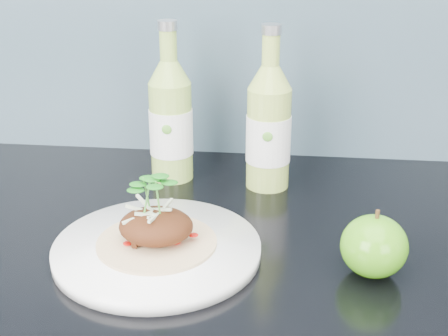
{
  "coord_description": "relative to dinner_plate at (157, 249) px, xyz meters",
  "views": [
    {
      "loc": [
        0.06,
        0.92,
        1.31
      ],
      "look_at": [
        -0.02,
        1.67,
        1.0
      ],
      "focal_mm": 50.0,
      "sensor_mm": 36.0,
      "label": 1
    }
  ],
  "objects": [
    {
      "name": "dinner_plate",
      "position": [
        0.0,
        0.0,
        0.0
      ],
      "size": [
        0.27,
        0.27,
        0.02
      ],
      "color": "white",
      "rests_on": "kitchen_counter"
    },
    {
      "name": "pork_taco",
      "position": [
        0.0,
        0.0,
        0.04
      ],
      "size": [
        0.15,
        0.15,
        0.1
      ],
      "color": "tan",
      "rests_on": "dinner_plate"
    },
    {
      "name": "green_apple",
      "position": [
        0.27,
        -0.02,
        0.03
      ],
      "size": [
        0.09,
        0.09,
        0.09
      ],
      "rotation": [
        0.0,
        0.0,
        -0.17
      ],
      "color": "#3F8C0F",
      "rests_on": "kitchen_counter"
    },
    {
      "name": "cider_bottle_left",
      "position": [
        -0.03,
        0.25,
        0.09
      ],
      "size": [
        0.09,
        0.09,
        0.26
      ],
      "rotation": [
        0.0,
        0.0,
        -0.27
      ],
      "color": "#98BE4F",
      "rests_on": "kitchen_counter"
    },
    {
      "name": "cider_bottle_right",
      "position": [
        0.13,
        0.23,
        0.09
      ],
      "size": [
        0.08,
        0.08,
        0.26
      ],
      "rotation": [
        0.0,
        0.0,
        -0.23
      ],
      "color": "#A4C250",
      "rests_on": "kitchen_counter"
    }
  ]
}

